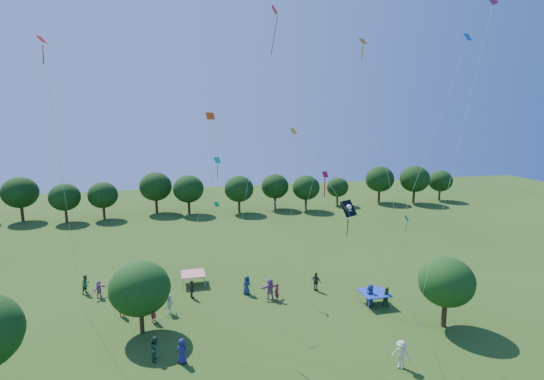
{
  "coord_description": "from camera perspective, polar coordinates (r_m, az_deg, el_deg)",
  "views": [
    {
      "loc": [
        -6.49,
        -12.67,
        15.97
      ],
      "look_at": [
        0.0,
        14.0,
        11.0
      ],
      "focal_mm": 28.0,
      "sensor_mm": 36.0,
      "label": 1
    }
  ],
  "objects": [
    {
      "name": "crowd_person_0",
      "position": [
        29.87,
        -12.0,
        -20.41
      ],
      "size": [
        0.94,
        0.81,
        1.68
      ],
      "primitive_type": "imported",
      "rotation": [
        0.0,
        0.0,
        2.6
      ],
      "color": "navy",
      "rests_on": "ground"
    },
    {
      "name": "tent_red_stripe",
      "position": [
        41.48,
        -10.57,
        -11.02
      ],
      "size": [
        2.2,
        2.2,
        1.1
      ],
      "color": "red",
      "rests_on": "ground"
    },
    {
      "name": "crowd_person_4",
      "position": [
        39.69,
        5.94,
        -12.16
      ],
      "size": [
        0.99,
        1.08,
        1.73
      ],
      "primitive_type": "imported",
      "rotation": [
        0.0,
        0.0,
        2.24
      ],
      "color": "#362D2B",
      "rests_on": "ground"
    },
    {
      "name": "near_tree_east",
      "position": [
        34.9,
        22.42,
        -11.36
      ],
      "size": [
        4.1,
        4.1,
        5.42
      ],
      "color": "#422B19",
      "rests_on": "ground"
    },
    {
      "name": "crowd_person_8",
      "position": [
        30.55,
        -15.37,
        -19.84
      ],
      "size": [
        0.52,
        0.86,
        1.67
      ],
      "primitive_type": "imported",
      "rotation": [
        0.0,
        0.0,
        1.48
      ],
      "color": "#214E32",
      "rests_on": "ground"
    },
    {
      "name": "small_kite_4",
      "position": [
        35.62,
        22.27,
        11.18
      ],
      "size": [
        6.72,
        1.0,
        20.59
      ],
      "color": "#125CB6"
    },
    {
      "name": "crowd_person_13",
      "position": [
        37.63,
        0.65,
        -13.57
      ],
      "size": [
        0.49,
        0.64,
        1.53
      ],
      "primitive_type": "imported",
      "rotation": [
        0.0,
        0.0,
        4.95
      ],
      "color": "maroon",
      "rests_on": "ground"
    },
    {
      "name": "small_kite_1",
      "position": [
        36.73,
        -8.19,
        6.16
      ],
      "size": [
        0.76,
        0.63,
        14.75
      ],
      "color": "#E34A0B"
    },
    {
      "name": "crowd_person_10",
      "position": [
        38.66,
        -10.73,
        -13.0
      ],
      "size": [
        0.73,
        1.05,
        1.64
      ],
      "primitive_type": "imported",
      "rotation": [
        0.0,
        0.0,
        1.91
      ],
      "color": "#37312C",
      "rests_on": "ground"
    },
    {
      "name": "pirate_kite",
      "position": [
        27.21,
        10.27,
        -2.74
      ],
      "size": [
        1.23,
        1.05,
        9.22
      ],
      "color": "black"
    },
    {
      "name": "crowd_person_9",
      "position": [
        36.4,
        -13.71,
        -14.66
      ],
      "size": [
        1.08,
        1.09,
        1.62
      ],
      "primitive_type": "imported",
      "rotation": [
        0.0,
        0.0,
        3.93
      ],
      "color": "#B2B08E",
      "rests_on": "ground"
    },
    {
      "name": "small_kite_10",
      "position": [
        36.9,
        2.81,
        4.39
      ],
      "size": [
        0.73,
        1.28,
        13.45
      ],
      "color": "#FEA716"
    },
    {
      "name": "red_high_kite",
      "position": [
        33.82,
        -0.8,
        16.0
      ],
      "size": [
        5.25,
        6.31,
        22.91
      ],
      "color": "red"
    },
    {
      "name": "small_kite_8",
      "position": [
        27.01,
        10.66,
        -3.86
      ],
      "size": [
        7.78,
        0.54,
        11.24
      ],
      "color": "#BA0A37"
    },
    {
      "name": "treeline",
      "position": [
        69.29,
        -9.54,
        0.25
      ],
      "size": [
        88.01,
        8.77,
        6.77
      ],
      "color": "#422B19",
      "rests_on": "ground"
    },
    {
      "name": "near_tree_north",
      "position": [
        32.99,
        -17.34,
        -12.51
      ],
      "size": [
        4.41,
        4.41,
        5.45
      ],
      "color": "#422B19",
      "rests_on": "ground"
    },
    {
      "name": "small_kite_2",
      "position": [
        42.62,
        5.3,
        0.41
      ],
      "size": [
        5.12,
        5.69,
        10.28
      ],
      "color": "#D0F715"
    },
    {
      "name": "crowd_person_5",
      "position": [
        37.9,
        -0.27,
        -13.12
      ],
      "size": [
        1.77,
        0.72,
        1.86
      ],
      "primitive_type": "imported",
      "rotation": [
        0.0,
        0.0,
        3.2
      ],
      "color": "#9C5B93",
      "rests_on": "ground"
    },
    {
      "name": "crowd_person_11",
      "position": [
        41.14,
        -22.24,
        -12.23
      ],
      "size": [
        1.31,
        1.41,
        1.52
      ],
      "primitive_type": "imported",
      "rotation": [
        0.0,
        0.0,
        0.87
      ],
      "color": "#AF6695",
      "rests_on": "ground"
    },
    {
      "name": "tent_blue",
      "position": [
        37.83,
        13.6,
        -13.29
      ],
      "size": [
        2.2,
        2.2,
        1.1
      ],
      "color": "#1C38B8",
      "rests_on": "ground"
    },
    {
      "name": "crowd_person_14",
      "position": [
        42.38,
        -23.73,
        -11.51
      ],
      "size": [
        0.86,
        0.98,
        1.75
      ],
      "primitive_type": "imported",
      "rotation": [
        0.0,
        0.0,
        1.0
      ],
      "color": "#2A623C",
      "rests_on": "ground"
    },
    {
      "name": "crowd_person_2",
      "position": [
        37.76,
        15.2,
        -13.71
      ],
      "size": [
        0.87,
        0.5,
        1.72
      ],
      "primitive_type": "imported",
      "rotation": [
        0.0,
        0.0,
        6.34
      ],
      "color": "#255837",
      "rests_on": "ground"
    },
    {
      "name": "small_kite_9",
      "position": [
        25.05,
        14.76,
        4.96
      ],
      "size": [
        6.7,
        3.56,
        18.46
      ],
      "color": "orange"
    },
    {
      "name": "crowd_person_7",
      "position": [
        35.38,
        -15.7,
        -15.48
      ],
      "size": [
        0.66,
        0.74,
        1.67
      ],
      "primitive_type": "imported",
      "rotation": [
        0.0,
        0.0,
        4.18
      ],
      "color": "maroon",
      "rests_on": "ground"
    },
    {
      "name": "small_kite_5",
      "position": [
        29.55,
        25.13,
        11.54
      ],
      "size": [
        3.01,
        1.88,
        21.49
      ],
      "color": "#801895"
    },
    {
      "name": "crowd_person_1",
      "position": [
        37.0,
        -19.59,
        -14.55
      ],
      "size": [
        0.71,
        0.61,
        1.63
      ],
      "primitive_type": "imported",
      "rotation": [
        0.0,
        0.0,
        2.71
      ],
      "color": "maroon",
      "rests_on": "ground"
    },
    {
      "name": "small_kite_3",
      "position": [
        35.79,
        17.1,
        -5.12
      ],
      "size": [
        3.08,
        0.59,
        6.59
      ],
      "color": "#198D32"
    },
    {
      "name": "small_kite_7",
      "position": [
        30.76,
        -8.74,
        -0.37
      ],
      "size": [
        4.76,
        2.27,
        11.57
      ],
      "color": "#0CC090"
    },
    {
      "name": "crowd_person_6",
      "position": [
        38.86,
        -3.42,
        -12.64
      ],
      "size": [
        0.97,
        0.8,
        1.72
      ],
      "primitive_type": "imported",
      "rotation": [
        0.0,
        0.0,
        0.48
      ],
      "color": "navy",
      "rests_on": "ground"
    },
    {
      "name": "crowd_person_3",
      "position": [
        29.95,
        16.99,
        -20.37
      ],
      "size": [
        1.21,
        1.27,
        1.86
      ],
      "primitive_type": "imported",
      "rotation": [
        0.0,
        0.0,
        5.43
      ],
      "color": "beige",
      "rests_on": "ground"
    },
    {
      "name": "crowd_person_12",
      "position": [
        37.56,
        13.05,
        -13.6
      ],
      "size": [
        1.04,
        0.97,
        1.89
      ],
      "primitive_type": "imported",
      "rotation": [
        0.0,
        0.0,
        3.82
      ],
      "color": "navy",
      "rests_on": "ground"
    },
    {
      "name": "small_kite_11",
      "position": [
        41.65,
        -7.56,
        -3.25
      ],
      "size": [
        1.6,
        4.5,
        6.07
      ],
      "color": "#18883C"
    },
    {
      "name": "small_kite_0",
      "position": [
        34.65,
        -27.63,
        10.64
      ],
      "size": [
        0.78,
        2.89,
        19.89
      ],
      "color": "red"
    },
    {
      "name": "small_kite_6",
      "position": [
        37.66,
        0.32,
        -2.85
      ],
      "size": [
        0.83,
        1.51,
        7.29
      ],
      "color": "white"
    }
  ]
}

